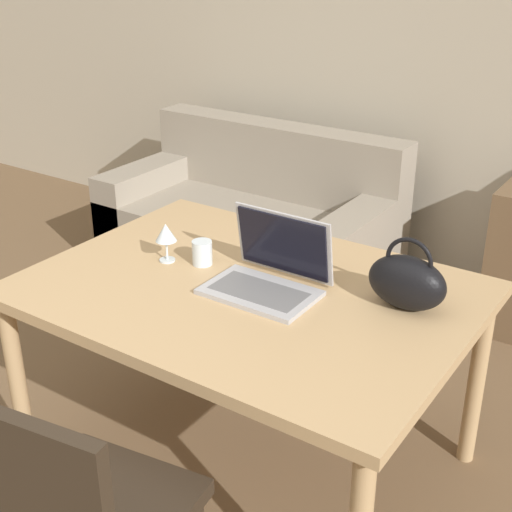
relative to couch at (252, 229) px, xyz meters
name	(u,v)px	position (x,y,z in m)	size (l,w,h in m)	color
wall_back	(451,28)	(0.80, 0.60, 1.06)	(10.00, 0.06, 2.70)	#BCB29E
dining_table	(248,306)	(0.87, -1.30, 0.37)	(1.44, 1.05, 0.73)	tan
couch	(252,229)	(0.00, 0.00, 0.00)	(1.56, 0.81, 0.82)	gray
laptop	(271,269)	(0.94, -1.26, 0.51)	(0.36, 0.28, 0.24)	#ADADB2
drinking_glass	(202,253)	(0.64, -1.24, 0.48)	(0.07, 0.07, 0.09)	silver
wine_glass	(166,234)	(0.52, -1.29, 0.54)	(0.08, 0.08, 0.14)	silver
handbag	(407,281)	(1.36, -1.14, 0.53)	(0.25, 0.13, 0.24)	black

